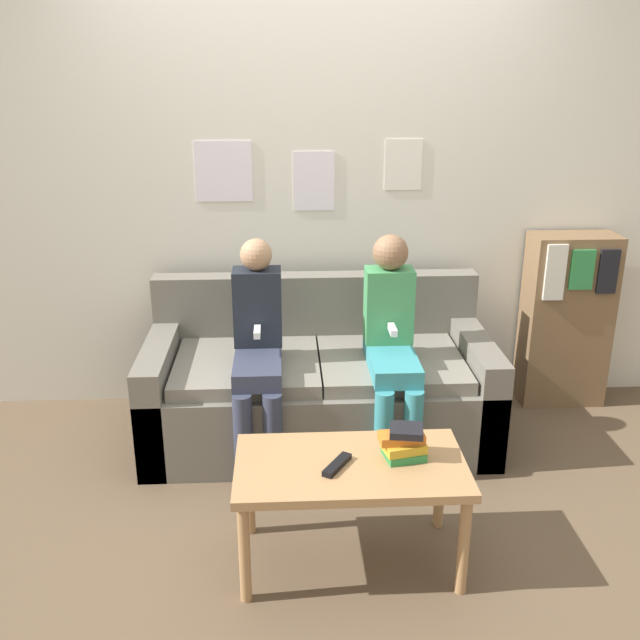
{
  "coord_description": "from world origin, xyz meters",
  "views": [
    {
      "loc": [
        -0.18,
        -2.91,
        1.91
      ],
      "look_at": [
        0.0,
        0.41,
        0.71
      ],
      "focal_mm": 40.0,
      "sensor_mm": 36.0,
      "label": 1
    }
  ],
  "objects_px": {
    "person_right": "(391,338)",
    "person_left": "(258,344)",
    "tv_remote": "(337,465)",
    "coffee_table": "(350,475)",
    "bookshelf": "(566,319)",
    "couch": "(319,387)"
  },
  "relations": [
    {
      "from": "person_right",
      "to": "person_left",
      "type": "bearing_deg",
      "value": -179.6
    },
    {
      "from": "person_left",
      "to": "tv_remote",
      "type": "relative_size",
      "value": 6.73
    },
    {
      "from": "coffee_table",
      "to": "tv_remote",
      "type": "relative_size",
      "value": 5.45
    },
    {
      "from": "person_right",
      "to": "bookshelf",
      "type": "height_order",
      "value": "person_right"
    },
    {
      "from": "person_left",
      "to": "coffee_table",
      "type": "bearing_deg",
      "value": -66.26
    },
    {
      "from": "couch",
      "to": "tv_remote",
      "type": "height_order",
      "value": "couch"
    },
    {
      "from": "bookshelf",
      "to": "couch",
      "type": "bearing_deg",
      "value": -166.62
    },
    {
      "from": "coffee_table",
      "to": "person_right",
      "type": "height_order",
      "value": "person_right"
    },
    {
      "from": "couch",
      "to": "bookshelf",
      "type": "distance_m",
      "value": 1.51
    },
    {
      "from": "tv_remote",
      "to": "coffee_table",
      "type": "bearing_deg",
      "value": 62.01
    },
    {
      "from": "person_left",
      "to": "person_right",
      "type": "bearing_deg",
      "value": 0.4
    },
    {
      "from": "coffee_table",
      "to": "bookshelf",
      "type": "relative_size",
      "value": 0.89
    },
    {
      "from": "couch",
      "to": "person_right",
      "type": "distance_m",
      "value": 0.53
    },
    {
      "from": "couch",
      "to": "bookshelf",
      "type": "bearing_deg",
      "value": 13.38
    },
    {
      "from": "person_right",
      "to": "tv_remote",
      "type": "xyz_separation_m",
      "value": [
        -0.34,
        -0.9,
        -0.16
      ]
    },
    {
      "from": "couch",
      "to": "bookshelf",
      "type": "relative_size",
      "value": 1.77
    },
    {
      "from": "couch",
      "to": "tv_remote",
      "type": "distance_m",
      "value": 1.11
    },
    {
      "from": "person_left",
      "to": "bookshelf",
      "type": "xyz_separation_m",
      "value": [
        1.76,
        0.54,
        -0.1
      ]
    },
    {
      "from": "couch",
      "to": "person_right",
      "type": "bearing_deg",
      "value": -28.8
    },
    {
      "from": "person_left",
      "to": "person_right",
      "type": "distance_m",
      "value": 0.66
    },
    {
      "from": "couch",
      "to": "bookshelf",
      "type": "height_order",
      "value": "bookshelf"
    },
    {
      "from": "coffee_table",
      "to": "bookshelf",
      "type": "height_order",
      "value": "bookshelf"
    }
  ]
}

